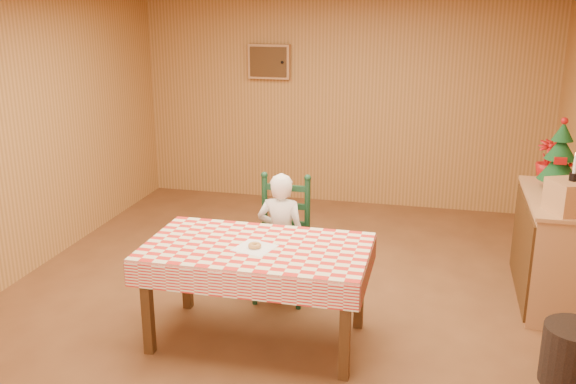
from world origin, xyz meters
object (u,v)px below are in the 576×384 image
object	(u,v)px
crate	(571,196)
storage_bin	(573,355)
ladder_chair	(283,241)
shelf_unit	(553,249)
dining_table	(257,256)
seated_child	(281,237)
christmas_tree	(560,157)

from	to	relation	value
crate	storage_bin	bearing A→B (deg)	-92.16
ladder_chair	storage_bin	size ratio (longest dim) A/B	2.59
ladder_chair	shelf_unit	world-z (taller)	ladder_chair
shelf_unit	crate	bearing A→B (deg)	-88.77
dining_table	crate	world-z (taller)	crate
seated_child	crate	bearing A→B (deg)	-177.04
shelf_unit	storage_bin	bearing A→B (deg)	-91.12
ladder_chair	storage_bin	distance (m)	2.40
ladder_chair	christmas_tree	world-z (taller)	christmas_tree
ladder_chair	christmas_tree	size ratio (longest dim) A/B	1.74
dining_table	ladder_chair	xyz separation A→B (m)	(-0.00, 0.79, -0.18)
seated_child	crate	xyz separation A→B (m)	(2.26, 0.12, 0.49)
shelf_unit	crate	xyz separation A→B (m)	(0.01, -0.40, 0.59)
dining_table	christmas_tree	world-z (taller)	christmas_tree
seated_child	shelf_unit	distance (m)	2.31
shelf_unit	storage_bin	distance (m)	1.33
dining_table	christmas_tree	size ratio (longest dim) A/B	2.67
ladder_chair	christmas_tree	bearing A→B (deg)	17.45
shelf_unit	crate	size ratio (longest dim) A/B	4.13
dining_table	crate	size ratio (longest dim) A/B	5.52
ladder_chair	seated_child	xyz separation A→B (m)	(0.00, -0.06, 0.06)
storage_bin	seated_child	bearing A→B (deg)	160.45
seated_child	shelf_unit	xyz separation A→B (m)	(2.25, 0.52, -0.10)
christmas_tree	storage_bin	bearing A→B (deg)	-91.26
ladder_chair	seated_child	bearing A→B (deg)	-90.00
ladder_chair	shelf_unit	size ratio (longest dim) A/B	0.87
seated_child	christmas_tree	distance (m)	2.47
shelf_unit	christmas_tree	xyz separation A→B (m)	(0.01, 0.25, 0.74)
dining_table	crate	xyz separation A→B (m)	(2.26, 0.85, 0.37)
shelf_unit	crate	distance (m)	0.71
storage_bin	christmas_tree	bearing A→B (deg)	88.74
crate	ladder_chair	bearing A→B (deg)	-178.48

